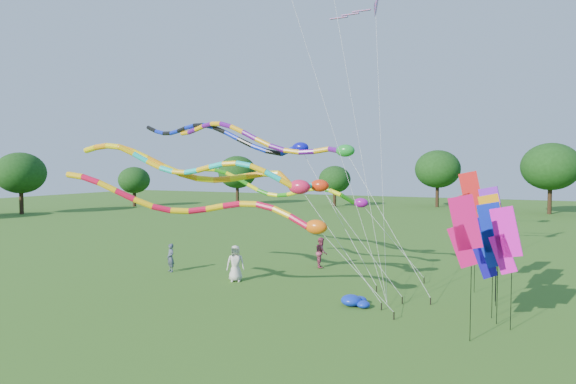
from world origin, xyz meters
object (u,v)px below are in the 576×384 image
at_px(blue_nylon_heap, 366,300).
at_px(person_b, 171,258).
at_px(person_c, 321,252).
at_px(tube_kite_orange, 215,172).
at_px(person_a, 235,263).
at_px(tube_kite_red, 222,209).

height_order(blue_nylon_heap, person_b, person_b).
xyz_separation_m(blue_nylon_heap, person_c, (-4.53, 6.47, 0.66)).
distance_m(tube_kite_orange, person_b, 7.49).
height_order(blue_nylon_heap, person_a, person_a).
bearing_deg(person_a, person_b, 144.88).
bearing_deg(person_c, person_b, 98.53).
distance_m(tube_kite_red, tube_kite_orange, 2.78).
xyz_separation_m(tube_kite_red, blue_nylon_heap, (5.29, 2.88, -3.93)).
xyz_separation_m(blue_nylon_heap, person_a, (-7.28, 1.39, 0.71)).
bearing_deg(person_b, tube_kite_orange, -4.70).
xyz_separation_m(tube_kite_red, person_a, (-1.99, 4.27, -3.22)).
height_order(tube_kite_red, blue_nylon_heap, tube_kite_red).
xyz_separation_m(blue_nylon_heap, person_b, (-11.73, 1.77, 0.57)).
bearing_deg(person_a, blue_nylon_heap, -41.05).
xyz_separation_m(person_b, person_c, (7.20, 4.70, 0.09)).
relative_size(tube_kite_orange, person_c, 8.24).
height_order(person_a, person_c, person_a).
distance_m(person_a, person_c, 5.78).
relative_size(tube_kite_red, person_c, 7.40).
xyz_separation_m(tube_kite_orange, person_c, (2.28, 7.56, -4.77)).
bearing_deg(blue_nylon_heap, tube_kite_orange, -170.82).
xyz_separation_m(tube_kite_orange, person_b, (-4.93, 2.87, -4.86)).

